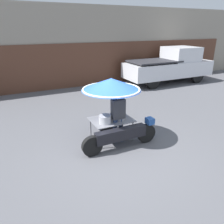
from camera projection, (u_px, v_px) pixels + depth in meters
ground_plane at (116, 150)px, 6.14m from camera, size 36.00×36.00×0.00m
shopfront_building at (51, 47)px, 12.20m from camera, size 28.00×2.06×4.34m
vendor_motorcycle_cart at (113, 96)px, 6.14m from camera, size 2.27×1.69×1.89m
vendor_person at (118, 115)px, 6.27m from camera, size 0.38×0.22×1.54m
pickup_truck at (170, 66)px, 13.19m from camera, size 5.48×1.88×2.10m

